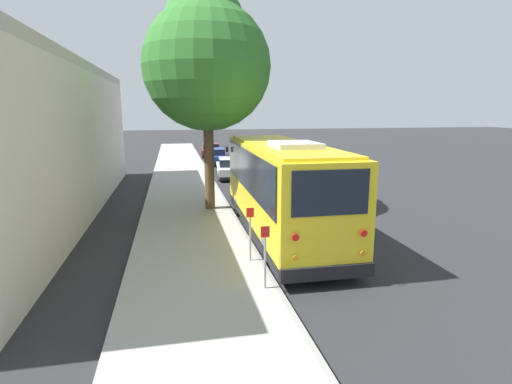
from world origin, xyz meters
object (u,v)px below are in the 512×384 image
(parked_sedan_maroon, at_px, (211,150))
(sign_post_far, at_px, (250,234))
(parked_sedan_blue, at_px, (216,157))
(parked_sedan_white, at_px, (230,168))
(shuttle_bus, at_px, (280,183))
(street_tree, at_px, (206,58))
(sign_post_near, at_px, (265,257))

(parked_sedan_maroon, relative_size, sign_post_far, 2.86)
(parked_sedan_blue, distance_m, sign_post_far, 23.00)
(parked_sedan_white, distance_m, sign_post_far, 15.78)
(parked_sedan_white, relative_size, sign_post_far, 2.79)
(shuttle_bus, bearing_deg, street_tree, 30.11)
(shuttle_bus, bearing_deg, parked_sedan_blue, 1.49)
(parked_sedan_maroon, bearing_deg, street_tree, 177.20)
(shuttle_bus, bearing_deg, parked_sedan_white, 1.02)
(parked_sedan_blue, height_order, parked_sedan_maroon, parked_sedan_blue)
(parked_sedan_maroon, height_order, sign_post_near, sign_post_near)
(shuttle_bus, height_order, street_tree, street_tree)
(parked_sedan_white, bearing_deg, parked_sedan_maroon, 4.41)
(parked_sedan_maroon, xyz_separation_m, street_tree, (-21.90, 2.12, 6.10))
(parked_sedan_maroon, distance_m, sign_post_far, 28.76)
(street_tree, bearing_deg, shuttle_bus, -150.72)
(parked_sedan_blue, relative_size, parked_sedan_maroon, 1.00)
(shuttle_bus, relative_size, sign_post_far, 6.25)
(parked_sedan_blue, xyz_separation_m, parked_sedan_maroon, (5.76, -0.12, -0.02))
(parked_sedan_white, height_order, street_tree, street_tree)
(shuttle_bus, height_order, sign_post_near, shuttle_bus)
(parked_sedan_blue, bearing_deg, parked_sedan_maroon, 2.35)
(sign_post_far, bearing_deg, parked_sedan_white, -5.93)
(parked_sedan_white, distance_m, street_tree, 10.98)
(sign_post_near, relative_size, sign_post_far, 1.01)
(shuttle_bus, bearing_deg, sign_post_near, 161.43)
(shuttle_bus, xyz_separation_m, sign_post_near, (-4.75, 1.67, -0.92))
(street_tree, bearing_deg, sign_post_far, -175.28)
(shuttle_bus, xyz_separation_m, street_tree, (3.99, 2.24, 4.79))
(parked_sedan_blue, distance_m, street_tree, 17.36)
(parked_sedan_blue, height_order, street_tree, street_tree)
(parked_sedan_maroon, height_order, sign_post_far, sign_post_far)
(sign_post_far, bearing_deg, shuttle_bus, -30.62)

